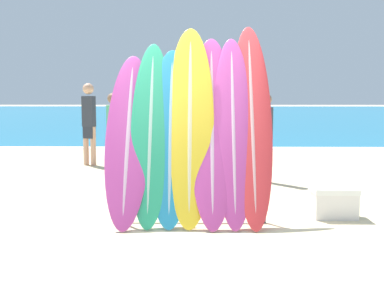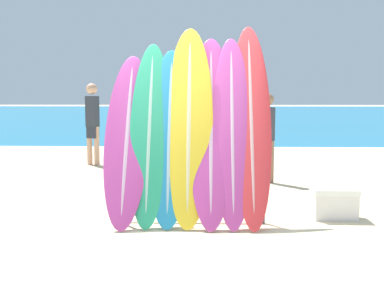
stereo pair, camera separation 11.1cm
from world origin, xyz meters
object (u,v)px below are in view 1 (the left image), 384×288
person_far_right (89,121)px  cooler_box (334,202)px  surfboard_slot_2 (171,135)px  person_near_water (183,131)px  surfboard_slot_4 (212,128)px  surfboard_slot_0 (128,137)px  person_far_left (113,129)px  surfboard_slot_6 (252,121)px  surfboard_slot_3 (190,123)px  person_mid_beach (265,134)px  surfboard_slot_1 (151,131)px  surfboard_rack (191,185)px

person_far_right → cooler_box: 6.01m
surfboard_slot_2 → person_near_water: size_ratio=1.38×
surfboard_slot_2 → surfboard_slot_4: size_ratio=0.93×
surfboard_slot_0 → person_far_left: 3.86m
surfboard_slot_6 → surfboard_slot_3: bearing=-177.2°
surfboard_slot_4 → surfboard_slot_0: bearing=-177.2°
person_mid_beach → person_far_left: 3.16m
surfboard_slot_6 → person_mid_beach: (0.52, 2.47, -0.36)m
person_far_left → surfboard_slot_1: bearing=72.2°
surfboard_slot_6 → cooler_box: 1.47m
surfboard_rack → cooler_box: 1.83m
surfboard_slot_3 → person_far_left: size_ratio=1.51×
person_mid_beach → surfboard_rack: bearing=97.7°
person_near_water → cooler_box: (2.03, -3.34, -0.64)m
surfboard_slot_3 → surfboard_slot_6: 0.75m
person_far_left → surfboard_rack: bearing=78.2°
surfboard_slot_2 → person_near_water: bearing=89.9°
surfboard_slot_3 → person_far_left: (-1.65, 3.70, -0.34)m
surfboard_slot_4 → surfboard_slot_6: size_ratio=0.94×
person_far_right → person_far_left: bearing=-27.8°
surfboard_slot_4 → person_far_right: bearing=120.4°
surfboard_rack → surfboard_slot_0: bearing=174.7°
surfboard_rack → surfboard_slot_1: surfboard_slot_1 is taller
cooler_box → surfboard_rack: bearing=-172.3°
surfboard_slot_4 → person_far_right: surfboard_slot_4 is taller
surfboard_slot_2 → surfboard_slot_6: size_ratio=0.87×
surfboard_slot_2 → cooler_box: surfboard_slot_2 is taller
person_near_water → cooler_box: person_near_water is taller
surfboard_slot_4 → person_far_left: surfboard_slot_4 is taller
surfboard_slot_1 → surfboard_slot_3: (0.47, 0.04, 0.10)m
surfboard_slot_3 → cooler_box: (1.81, 0.13, -1.01)m
surfboard_slot_6 → cooler_box: bearing=4.8°
person_near_water → person_far_left: (-1.43, 0.23, 0.03)m
surfboard_slot_3 → person_near_water: bearing=93.7°
surfboard_rack → surfboard_slot_1: size_ratio=0.82×
surfboard_slot_6 → surfboard_slot_0: bearing=-176.8°
surfboard_slot_2 → person_far_left: surfboard_slot_2 is taller
surfboard_slot_3 → person_near_water: size_ratio=1.57×
surfboard_slot_6 → person_mid_beach: 2.55m
surfboard_rack → person_far_right: person_far_right is taller
surfboard_slot_0 → surfboard_slot_2: 0.51m
surfboard_slot_6 → person_far_right: 5.36m
surfboard_rack → surfboard_slot_2: (-0.24, 0.07, 0.60)m
surfboard_slot_3 → surfboard_slot_4: bearing=0.5°
surfboard_slot_1 → person_mid_beach: 3.09m
surfboard_rack → surfboard_slot_2: size_ratio=0.86×
person_far_left → person_far_right: (-0.67, 0.72, 0.12)m
surfboard_slot_2 → surfboard_slot_4: 0.51m
surfboard_slot_6 → person_near_water: surfboard_slot_6 is taller
cooler_box → person_mid_beach: bearing=102.6°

